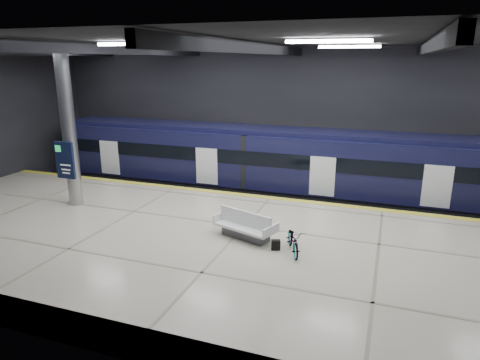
% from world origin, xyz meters
% --- Properties ---
extents(ground, '(30.00, 30.00, 0.00)m').
position_xyz_m(ground, '(0.00, 0.00, 0.00)').
color(ground, black).
rests_on(ground, ground).
extents(room_shell, '(30.10, 16.10, 8.05)m').
position_xyz_m(room_shell, '(-0.00, 0.00, 5.72)').
color(room_shell, black).
rests_on(room_shell, ground).
extents(platform, '(30.00, 11.00, 1.10)m').
position_xyz_m(platform, '(0.00, -2.50, 0.55)').
color(platform, beige).
rests_on(platform, ground).
extents(safety_strip, '(30.00, 0.40, 0.01)m').
position_xyz_m(safety_strip, '(0.00, 2.75, 1.11)').
color(safety_strip, yellow).
rests_on(safety_strip, platform).
extents(rails, '(30.00, 1.52, 0.16)m').
position_xyz_m(rails, '(0.00, 5.50, 0.08)').
color(rails, gray).
rests_on(rails, ground).
extents(train, '(29.40, 2.84, 3.79)m').
position_xyz_m(train, '(0.94, 5.50, 2.06)').
color(train, black).
rests_on(train, ground).
extents(bench, '(2.49, 1.65, 1.02)m').
position_xyz_m(bench, '(0.40, -2.05, 1.46)').
color(bench, '#595B60').
rests_on(bench, platform).
extents(bicycle, '(1.19, 1.77, 0.88)m').
position_xyz_m(bicycle, '(2.30, -2.66, 1.54)').
color(bicycle, '#99999E').
rests_on(bicycle, platform).
extents(pannier_bag, '(0.34, 0.27, 0.35)m').
position_xyz_m(pannier_bag, '(1.70, -2.66, 1.28)').
color(pannier_bag, black).
rests_on(pannier_bag, platform).
extents(info_column, '(0.90, 0.78, 6.90)m').
position_xyz_m(info_column, '(-8.00, -1.03, 4.46)').
color(info_column, '#9EA0A5').
rests_on(info_column, platform).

